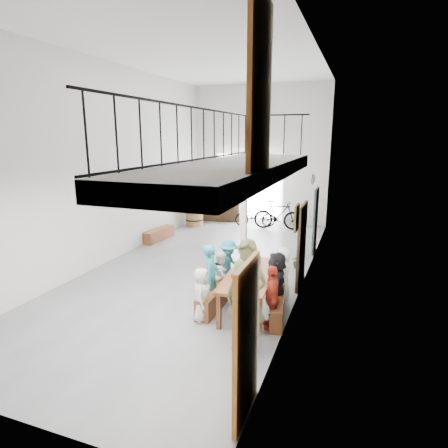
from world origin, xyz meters
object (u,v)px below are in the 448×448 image
at_px(bench_inner, 219,294).
at_px(host_standing, 247,297).
at_px(tasting_table, 250,277).
at_px(side_bench, 159,234).
at_px(bicycle_near, 255,216).
at_px(oak_barrel, 194,213).
at_px(serving_counter, 216,208).

distance_m(bench_inner, host_standing, 2.02).
height_order(tasting_table, side_bench, tasting_table).
bearing_deg(bicycle_near, tasting_table, -177.87).
bearing_deg(tasting_table, side_bench, 133.96).
height_order(side_bench, oak_barrel, oak_barrel).
bearing_deg(tasting_table, oak_barrel, 119.31).
distance_m(tasting_table, serving_counter, 8.46).
distance_m(oak_barrel, serving_counter, 1.32).
height_order(bench_inner, side_bench, bench_inner).
bearing_deg(oak_barrel, serving_counter, 69.01).
bearing_deg(host_standing, serving_counter, 122.02).
relative_size(tasting_table, serving_counter, 1.13).
bearing_deg(serving_counter, host_standing, -75.91).
distance_m(oak_barrel, bicycle_near, 2.42).
distance_m(tasting_table, oak_barrel, 7.61).
height_order(bench_inner, oak_barrel, oak_barrel).
bearing_deg(host_standing, side_bench, 139.01).
height_order(bench_inner, host_standing, host_standing).
bearing_deg(bench_inner, serving_counter, 112.08).
bearing_deg(oak_barrel, side_bench, -96.74).
relative_size(tasting_table, oak_barrel, 2.22).
bearing_deg(tasting_table, bicycle_near, 100.79).
distance_m(tasting_table, side_bench, 6.00).
xyz_separation_m(bench_inner, bicycle_near, (-1.11, 7.03, 0.20)).
distance_m(bench_inner, side_bench, 5.45).
relative_size(serving_counter, bicycle_near, 1.27).
height_order(tasting_table, host_standing, host_standing).
distance_m(bench_inner, bicycle_near, 7.12).
distance_m(serving_counter, bicycle_near, 1.93).
distance_m(tasting_table, host_standing, 1.56).
bearing_deg(oak_barrel, tasting_table, -57.06).
height_order(oak_barrel, host_standing, host_standing).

